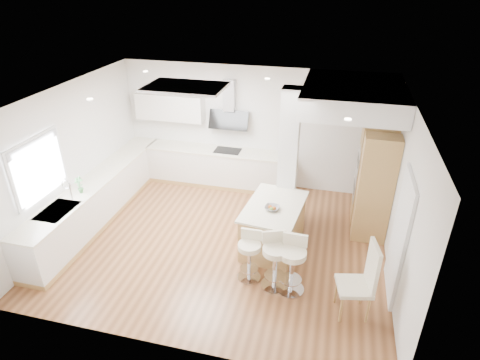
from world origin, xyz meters
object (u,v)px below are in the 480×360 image
(bar_stool_b, at_px, (275,258))
(dining_chair, at_px, (363,278))
(peninsula, at_px, (273,226))
(bar_stool_c, at_px, (292,262))
(bar_stool_a, at_px, (250,253))

(bar_stool_b, relative_size, dining_chair, 0.79)
(bar_stool_b, xyz_separation_m, dining_chair, (1.33, -0.28, 0.11))
(bar_stool_b, bearing_deg, peninsula, 79.55)
(bar_stool_b, xyz_separation_m, bar_stool_c, (0.28, -0.03, 0.01))
(bar_stool_c, relative_size, dining_chair, 0.80)
(peninsula, distance_m, bar_stool_b, 1.07)
(dining_chair, bearing_deg, bar_stool_c, 154.46)
(peninsula, distance_m, dining_chair, 2.04)
(bar_stool_a, xyz_separation_m, bar_stool_b, (0.44, -0.09, 0.05))
(bar_stool_a, distance_m, bar_stool_c, 0.73)
(bar_stool_a, distance_m, bar_stool_b, 0.45)
(bar_stool_a, height_order, bar_stool_b, bar_stool_b)
(peninsula, bearing_deg, bar_stool_b, -72.45)
(peninsula, relative_size, dining_chair, 1.24)
(peninsula, relative_size, bar_stool_c, 1.56)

